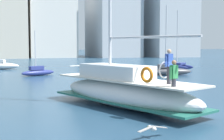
{
  "coord_description": "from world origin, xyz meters",
  "views": [
    {
      "loc": [
        -8.03,
        -13.77,
        3.23
      ],
      "look_at": [
        -1.78,
        3.78,
        1.8
      ],
      "focal_mm": 52.46,
      "sensor_mm": 36.0,
      "label": 1
    }
  ],
  "objects_px": {
    "main_sailboat": "(124,90)",
    "moored_sloop_near": "(169,70)",
    "seagull": "(152,128)",
    "moored_catamaran": "(38,72)",
    "moored_cutter_left": "(175,65)"
  },
  "relations": [
    {
      "from": "main_sailboat",
      "to": "moored_sloop_near",
      "type": "relative_size",
      "value": 1.83
    },
    {
      "from": "main_sailboat",
      "to": "seagull",
      "type": "height_order",
      "value": "main_sailboat"
    },
    {
      "from": "main_sailboat",
      "to": "moored_catamaran",
      "type": "xyz_separation_m",
      "value": [
        -2.07,
        19.31,
        -0.49
      ]
    },
    {
      "from": "main_sailboat",
      "to": "moored_catamaran",
      "type": "height_order",
      "value": "main_sailboat"
    },
    {
      "from": "moored_sloop_near",
      "to": "seagull",
      "type": "xyz_separation_m",
      "value": [
        -12.23,
        -20.52,
        -0.2
      ]
    },
    {
      "from": "main_sailboat",
      "to": "moored_cutter_left",
      "type": "distance_m",
      "value": 26.76
    },
    {
      "from": "main_sailboat",
      "to": "seagull",
      "type": "relative_size",
      "value": 11.19
    },
    {
      "from": "moored_sloop_near",
      "to": "seagull",
      "type": "height_order",
      "value": "moored_sloop_near"
    },
    {
      "from": "moored_cutter_left",
      "to": "seagull",
      "type": "height_order",
      "value": "moored_cutter_left"
    },
    {
      "from": "moored_sloop_near",
      "to": "seagull",
      "type": "distance_m",
      "value": 23.89
    },
    {
      "from": "moored_sloop_near",
      "to": "seagull",
      "type": "relative_size",
      "value": 6.11
    },
    {
      "from": "main_sailboat",
      "to": "moored_sloop_near",
      "type": "bearing_deg",
      "value": 53.47
    },
    {
      "from": "moored_cutter_left",
      "to": "seagull",
      "type": "relative_size",
      "value": 6.34
    },
    {
      "from": "seagull",
      "to": "moored_catamaran",
      "type": "bearing_deg",
      "value": 92.15
    },
    {
      "from": "moored_sloop_near",
      "to": "moored_cutter_left",
      "type": "distance_m",
      "value": 8.12
    }
  ]
}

